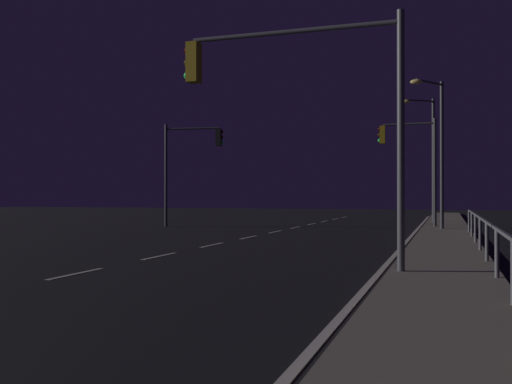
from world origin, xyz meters
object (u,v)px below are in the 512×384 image
at_px(traffic_light_mid_right, 190,155).
at_px(street_lamp_median, 437,139).
at_px(traffic_light_far_center, 300,90).
at_px(street_lamp_across_street, 428,148).
at_px(traffic_light_far_left, 411,152).

distance_m(traffic_light_mid_right, street_lamp_median, 13.18).
height_order(traffic_light_far_center, street_lamp_median, street_lamp_median).
relative_size(street_lamp_median, street_lamp_across_street, 0.95).
height_order(traffic_light_mid_right, street_lamp_across_street, street_lamp_across_street).
bearing_deg(traffic_light_far_left, street_lamp_across_street, 82.48).
bearing_deg(traffic_light_far_center, street_lamp_across_street, 85.20).
bearing_deg(traffic_light_mid_right, street_lamp_median, -1.84).
relative_size(traffic_light_mid_right, street_lamp_across_street, 0.76).
height_order(traffic_light_mid_right, traffic_light_far_center, traffic_light_mid_right).
distance_m(traffic_light_far_center, street_lamp_across_street, 24.67).
relative_size(traffic_light_far_center, street_lamp_median, 0.78).
height_order(traffic_light_far_left, street_lamp_across_street, street_lamp_across_street).
relative_size(traffic_light_mid_right, street_lamp_median, 0.80).
bearing_deg(traffic_light_far_left, traffic_light_mid_right, -171.02).
bearing_deg(traffic_light_far_left, street_lamp_median, -59.44).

